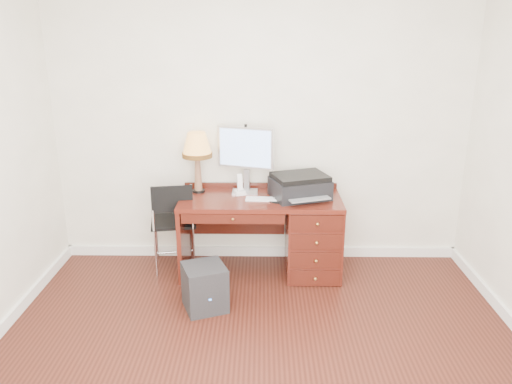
{
  "coord_description": "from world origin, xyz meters",
  "views": [
    {
      "loc": [
        0.02,
        -3.0,
        2.23
      ],
      "look_at": [
        -0.04,
        1.2,
        0.87
      ],
      "focal_mm": 35.0,
      "sensor_mm": 36.0,
      "label": 1
    }
  ],
  "objects_px": {
    "monitor": "(245,151)",
    "equipment_box": "(205,287)",
    "phone": "(240,188)",
    "leg_lamp": "(197,149)",
    "chair": "(172,217)",
    "desk": "(294,231)",
    "printer": "(300,186)"
  },
  "relations": [
    {
      "from": "desk",
      "to": "printer",
      "type": "relative_size",
      "value": 2.51
    },
    {
      "from": "phone",
      "to": "leg_lamp",
      "type": "bearing_deg",
      "value": 150.99
    },
    {
      "from": "printer",
      "to": "phone",
      "type": "height_order",
      "value": "printer"
    },
    {
      "from": "leg_lamp",
      "to": "equipment_box",
      "type": "bearing_deg",
      "value": -80.97
    },
    {
      "from": "leg_lamp",
      "to": "chair",
      "type": "relative_size",
      "value": 0.65
    },
    {
      "from": "chair",
      "to": "equipment_box",
      "type": "distance_m",
      "value": 0.89
    },
    {
      "from": "leg_lamp",
      "to": "phone",
      "type": "relative_size",
      "value": 2.92
    },
    {
      "from": "desk",
      "to": "equipment_box",
      "type": "relative_size",
      "value": 3.89
    },
    {
      "from": "leg_lamp",
      "to": "phone",
      "type": "bearing_deg",
      "value": -10.19
    },
    {
      "from": "monitor",
      "to": "printer",
      "type": "height_order",
      "value": "monitor"
    },
    {
      "from": "phone",
      "to": "desk",
      "type": "bearing_deg",
      "value": -28.84
    },
    {
      "from": "leg_lamp",
      "to": "monitor",
      "type": "bearing_deg",
      "value": 2.53
    },
    {
      "from": "printer",
      "to": "equipment_box",
      "type": "distance_m",
      "value": 1.28
    },
    {
      "from": "phone",
      "to": "equipment_box",
      "type": "xyz_separation_m",
      "value": [
        -0.26,
        -0.79,
        -0.62
      ]
    },
    {
      "from": "chair",
      "to": "equipment_box",
      "type": "xyz_separation_m",
      "value": [
        0.38,
        -0.72,
        -0.35
      ]
    },
    {
      "from": "leg_lamp",
      "to": "equipment_box",
      "type": "height_order",
      "value": "leg_lamp"
    },
    {
      "from": "printer",
      "to": "chair",
      "type": "bearing_deg",
      "value": 160.31
    },
    {
      "from": "leg_lamp",
      "to": "chair",
      "type": "xyz_separation_m",
      "value": [
        -0.25,
        -0.14,
        -0.64
      ]
    },
    {
      "from": "leg_lamp",
      "to": "printer",
      "type": "bearing_deg",
      "value": -8.91
    },
    {
      "from": "printer",
      "to": "equipment_box",
      "type": "relative_size",
      "value": 1.55
    },
    {
      "from": "desk",
      "to": "printer",
      "type": "height_order",
      "value": "printer"
    },
    {
      "from": "phone",
      "to": "chair",
      "type": "relative_size",
      "value": 0.22
    },
    {
      "from": "printer",
      "to": "chair",
      "type": "relative_size",
      "value": 0.67
    },
    {
      "from": "phone",
      "to": "equipment_box",
      "type": "relative_size",
      "value": 0.52
    },
    {
      "from": "monitor",
      "to": "equipment_box",
      "type": "height_order",
      "value": "monitor"
    },
    {
      "from": "chair",
      "to": "desk",
      "type": "bearing_deg",
      "value": -11.71
    },
    {
      "from": "monitor",
      "to": "desk",
      "type": "bearing_deg",
      "value": -3.54
    },
    {
      "from": "printer",
      "to": "leg_lamp",
      "type": "distance_m",
      "value": 1.02
    },
    {
      "from": "phone",
      "to": "printer",
      "type": "bearing_deg",
      "value": -26.81
    },
    {
      "from": "desk",
      "to": "monitor",
      "type": "xyz_separation_m",
      "value": [
        -0.47,
        0.18,
        0.73
      ]
    },
    {
      "from": "monitor",
      "to": "equipment_box",
      "type": "bearing_deg",
      "value": -91.8
    },
    {
      "from": "leg_lamp",
      "to": "chair",
      "type": "bearing_deg",
      "value": -151.2
    }
  ]
}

